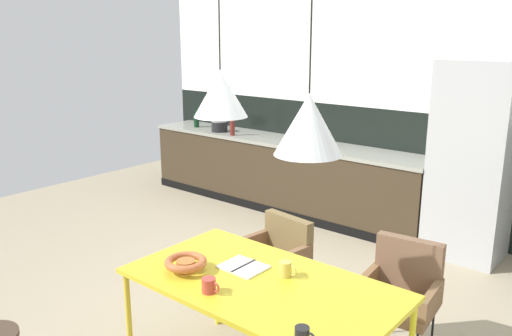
% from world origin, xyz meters
% --- Properties ---
extents(ground_plane, '(9.09, 9.09, 0.00)m').
position_xyz_m(ground_plane, '(0.00, 0.00, 0.00)').
color(ground_plane, tan).
extents(back_wall_splashback_dark, '(7.00, 0.12, 1.33)m').
position_xyz_m(back_wall_splashback_dark, '(0.00, 2.75, 0.67)').
color(back_wall_splashback_dark, black).
rests_on(back_wall_splashback_dark, ground).
extents(back_wall_panel_upper, '(7.00, 0.12, 1.33)m').
position_xyz_m(back_wall_panel_upper, '(0.00, 2.75, 2.00)').
color(back_wall_panel_upper, white).
rests_on(back_wall_panel_upper, back_wall_splashback_dark).
extents(kitchen_counter, '(3.91, 0.63, 0.88)m').
position_xyz_m(kitchen_counter, '(-1.41, 2.39, 0.44)').
color(kitchen_counter, '#3A2D1E').
rests_on(kitchen_counter, ground).
extents(refrigerator_column, '(0.70, 0.60, 1.92)m').
position_xyz_m(refrigerator_column, '(0.90, 2.39, 0.96)').
color(refrigerator_column, '#ADAFB2').
rests_on(refrigerator_column, ground).
extents(dining_table, '(1.60, 0.88, 0.75)m').
position_xyz_m(dining_table, '(0.66, -0.52, 0.71)').
color(dining_table, gold).
rests_on(dining_table, ground).
extents(armchair_near_window, '(0.53, 0.52, 0.79)m').
position_xyz_m(armchair_near_window, '(1.11, 0.44, 0.49)').
color(armchair_near_window, brown).
rests_on(armchair_near_window, ground).
extents(armchair_corner_seat, '(0.54, 0.53, 0.76)m').
position_xyz_m(armchair_corner_seat, '(0.12, 0.32, 0.51)').
color(armchair_corner_seat, brown).
rests_on(armchair_corner_seat, ground).
extents(fruit_bowl, '(0.26, 0.26, 0.08)m').
position_xyz_m(fruit_bowl, '(0.21, -0.71, 0.80)').
color(fruit_bowl, '#B2662D').
rests_on(fruit_bowl, dining_table).
extents(open_book, '(0.27, 0.22, 0.02)m').
position_xyz_m(open_book, '(0.45, -0.45, 0.76)').
color(open_book, white).
rests_on(open_book, dining_table).
extents(mug_glass_clear, '(0.11, 0.07, 0.08)m').
position_xyz_m(mug_glass_clear, '(1.19, -0.88, 0.79)').
color(mug_glass_clear, black).
rests_on(mug_glass_clear, dining_table).
extents(mug_short_terracotta, '(0.12, 0.07, 0.09)m').
position_xyz_m(mug_short_terracotta, '(0.73, -0.38, 0.80)').
color(mug_short_terracotta, gold).
rests_on(mug_short_terracotta, dining_table).
extents(mug_dark_espresso, '(0.12, 0.08, 0.08)m').
position_xyz_m(mug_dark_espresso, '(0.52, -0.81, 0.80)').
color(mug_dark_espresso, '#B23D33').
rests_on(mug_dark_espresso, dining_table).
extents(cooking_pot, '(0.22, 0.22, 0.17)m').
position_xyz_m(cooking_pot, '(-2.35, 2.28, 0.96)').
color(cooking_pot, black).
rests_on(cooking_pot, kitchen_counter).
extents(bottle_spice_small, '(0.06, 0.06, 0.30)m').
position_xyz_m(bottle_spice_small, '(-2.03, 2.19, 1.01)').
color(bottle_spice_small, maroon).
rests_on(bottle_spice_small, kitchen_counter).
extents(bottle_oil_tall, '(0.07, 0.07, 0.25)m').
position_xyz_m(bottle_oil_tall, '(-2.83, 2.32, 0.99)').
color(bottle_oil_tall, '#0F3319').
rests_on(bottle_oil_tall, kitchen_counter).
extents(pendant_lamp_over_table_near, '(0.31, 0.31, 0.93)m').
position_xyz_m(pendant_lamp_over_table_near, '(0.34, -0.51, 1.82)').
color(pendant_lamp_over_table_near, black).
extents(pendant_lamp_over_table_far, '(0.34, 0.34, 1.05)m').
position_xyz_m(pendant_lamp_over_table_far, '(0.98, -0.56, 1.72)').
color(pendant_lamp_over_table_far, black).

